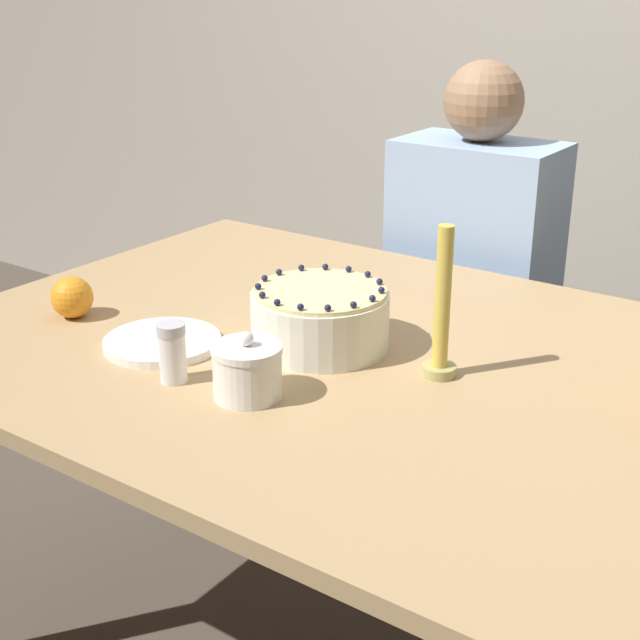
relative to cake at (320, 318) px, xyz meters
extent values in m
cube|color=tan|center=(0.11, 0.02, -0.07)|extent=(1.68, 1.11, 0.03)
cylinder|color=tan|center=(-0.67, 0.52, -0.45)|extent=(0.07, 0.07, 0.73)
cylinder|color=white|center=(0.00, 0.00, 0.00)|extent=(0.25, 0.25, 0.10)
cylinder|color=beige|center=(0.00, 0.00, 0.05)|extent=(0.24, 0.24, 0.01)
sphere|color=#191E3D|center=(0.11, 0.00, 0.06)|extent=(0.01, 0.01, 0.01)
sphere|color=#191E3D|center=(0.10, 0.05, 0.06)|extent=(0.01, 0.01, 0.01)
sphere|color=#191E3D|center=(0.07, 0.08, 0.06)|extent=(0.01, 0.01, 0.01)
sphere|color=#191E3D|center=(0.03, 0.11, 0.06)|extent=(0.01, 0.01, 0.01)
sphere|color=#191E3D|center=(-0.01, 0.11, 0.06)|extent=(0.01, 0.01, 0.01)
sphere|color=#191E3D|center=(-0.06, 0.10, 0.06)|extent=(0.01, 0.01, 0.01)
sphere|color=#191E3D|center=(-0.09, 0.07, 0.06)|extent=(0.01, 0.01, 0.01)
sphere|color=#191E3D|center=(-0.11, 0.02, 0.06)|extent=(0.01, 0.01, 0.01)
sphere|color=#191E3D|center=(-0.11, -0.02, 0.06)|extent=(0.01, 0.01, 0.01)
sphere|color=#191E3D|center=(-0.09, -0.07, 0.06)|extent=(0.01, 0.01, 0.01)
sphere|color=#191E3D|center=(-0.06, -0.10, 0.06)|extent=(0.01, 0.01, 0.01)
sphere|color=#191E3D|center=(-0.01, -0.11, 0.06)|extent=(0.01, 0.01, 0.01)
sphere|color=#191E3D|center=(0.03, -0.11, 0.06)|extent=(0.01, 0.01, 0.01)
sphere|color=#191E3D|center=(0.07, -0.08, 0.06)|extent=(0.01, 0.01, 0.01)
sphere|color=#191E3D|center=(0.10, -0.05, 0.06)|extent=(0.01, 0.01, 0.01)
cylinder|color=white|center=(0.02, -0.24, -0.02)|extent=(0.11, 0.11, 0.08)
cylinder|color=white|center=(0.02, -0.24, 0.03)|extent=(0.11, 0.11, 0.01)
sphere|color=white|center=(0.02, -0.24, 0.05)|extent=(0.02, 0.02, 0.02)
cylinder|color=white|center=(-0.11, -0.26, -0.01)|extent=(0.05, 0.05, 0.09)
cylinder|color=silver|center=(-0.11, -0.26, 0.04)|extent=(0.05, 0.05, 0.02)
cylinder|color=white|center=(-0.24, -0.17, -0.05)|extent=(0.21, 0.21, 0.01)
cylinder|color=white|center=(-0.24, -0.17, -0.04)|extent=(0.21, 0.21, 0.01)
cylinder|color=tan|center=(0.24, 0.01, -0.05)|extent=(0.06, 0.06, 0.02)
cylinder|color=gold|center=(0.24, 0.01, 0.09)|extent=(0.03, 0.03, 0.25)
sphere|color=orange|center=(-0.49, -0.16, -0.01)|extent=(0.08, 0.08, 0.08)
cube|color=#595960|center=(-0.07, 0.78, -0.59)|extent=(0.34, 0.34, 0.45)
cube|color=#99B7E0|center=(-0.07, 0.78, -0.08)|extent=(0.40, 0.24, 0.56)
sphere|color=#9E7556|center=(-0.07, 0.78, 0.30)|extent=(0.19, 0.19, 0.19)
camera|label=1|loc=(0.87, -1.23, 0.59)|focal=50.00mm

